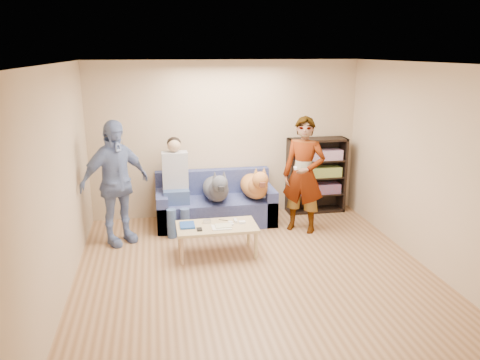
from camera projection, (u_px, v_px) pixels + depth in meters
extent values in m
plane|color=brown|center=(258.00, 279.00, 5.81)|extent=(5.00, 5.00, 0.00)
plane|color=white|center=(260.00, 64.00, 5.11)|extent=(5.00, 5.00, 0.00)
plane|color=tan|center=(226.00, 140.00, 7.83)|extent=(4.50, 0.00, 4.50)
plane|color=tan|center=(342.00, 276.00, 3.09)|extent=(4.50, 0.00, 4.50)
plane|color=tan|center=(56.00, 188.00, 5.07)|extent=(0.00, 5.00, 5.00)
plane|color=tan|center=(434.00, 170.00, 5.85)|extent=(0.00, 5.00, 5.00)
ellipsoid|color=#B2B3B8|center=(265.00, 194.00, 7.59)|extent=(0.39, 0.33, 0.14)
imported|color=gray|center=(304.00, 175.00, 7.16)|extent=(0.78, 0.72, 1.79)
imported|color=#758BBC|center=(115.00, 183.00, 6.69)|extent=(1.13, 0.96, 1.82)
cube|color=white|center=(295.00, 168.00, 6.89)|extent=(0.07, 0.13, 0.03)
cube|color=#1B4396|center=(187.00, 225.00, 6.40)|extent=(0.20, 0.26, 0.03)
cube|color=white|center=(221.00, 227.00, 6.33)|extent=(0.26, 0.20, 0.02)
cube|color=beige|center=(223.00, 226.00, 6.35)|extent=(0.22, 0.17, 0.01)
cube|color=silver|center=(207.00, 221.00, 6.51)|extent=(0.11, 0.06, 0.05)
cube|color=silver|center=(235.00, 221.00, 6.56)|extent=(0.04, 0.13, 0.03)
cube|color=white|center=(242.00, 222.00, 6.50)|extent=(0.09, 0.06, 0.03)
cylinder|color=silver|center=(231.00, 224.00, 6.44)|extent=(0.07, 0.07, 0.02)
cylinder|color=silver|center=(230.00, 222.00, 6.51)|extent=(0.07, 0.07, 0.02)
cylinder|color=#CB621C|center=(217.00, 229.00, 6.27)|extent=(0.13, 0.06, 0.01)
cylinder|color=black|center=(223.00, 220.00, 6.61)|extent=(0.13, 0.08, 0.01)
cube|color=black|center=(199.00, 229.00, 6.26)|extent=(0.07, 0.12, 0.02)
cube|color=#515B93|center=(216.00, 211.00, 7.65)|extent=(1.90, 0.85, 0.42)
cube|color=#515B93|center=(213.00, 181.00, 7.86)|extent=(1.90, 0.18, 0.40)
cube|color=#515B93|center=(162.00, 209.00, 7.48)|extent=(0.18, 0.85, 0.58)
cube|color=#515B93|center=(267.00, 203.00, 7.78)|extent=(0.18, 0.85, 0.58)
cube|color=#3C5385|center=(176.00, 195.00, 7.38)|extent=(0.40, 0.38, 0.22)
cylinder|color=#446295|center=(172.00, 224.00, 7.05)|extent=(0.14, 0.14, 0.47)
cylinder|color=#425793|center=(185.00, 223.00, 7.08)|extent=(0.14, 0.14, 0.47)
cube|color=#ABABB0|center=(175.00, 170.00, 7.37)|extent=(0.40, 0.24, 0.58)
sphere|color=tan|center=(174.00, 145.00, 7.26)|extent=(0.21, 0.21, 0.21)
ellipsoid|color=black|center=(174.00, 143.00, 7.28)|extent=(0.22, 0.22, 0.19)
ellipsoid|color=#4C4E57|center=(216.00, 189.00, 7.51)|extent=(0.41, 0.85, 0.35)
sphere|color=#484A52|center=(218.00, 189.00, 7.18)|extent=(0.31, 0.31, 0.31)
sphere|color=#4B4C55|center=(220.00, 184.00, 6.97)|extent=(0.25, 0.25, 0.25)
cube|color=black|center=(221.00, 188.00, 6.86)|extent=(0.08, 0.12, 0.07)
cone|color=#4E5058|center=(215.00, 175.00, 6.95)|extent=(0.08, 0.08, 0.12)
cone|color=#44454E|center=(224.00, 175.00, 6.97)|extent=(0.08, 0.08, 0.12)
cylinder|color=#52575D|center=(212.00, 184.00, 7.92)|extent=(0.05, 0.28, 0.16)
ellipsoid|color=#C0693A|center=(254.00, 186.00, 7.64)|extent=(0.42, 0.87, 0.36)
sphere|color=#C3683B|center=(258.00, 186.00, 7.33)|extent=(0.31, 0.31, 0.31)
sphere|color=#C1833B|center=(260.00, 180.00, 7.14)|extent=(0.25, 0.25, 0.25)
cube|color=#5A2E1F|center=(262.00, 184.00, 7.04)|extent=(0.08, 0.12, 0.07)
cone|color=#B98838|center=(256.00, 171.00, 7.11)|extent=(0.08, 0.08, 0.12)
cone|color=#BC8139|center=(264.00, 171.00, 7.14)|extent=(0.08, 0.08, 0.12)
cylinder|color=#C9823D|center=(249.00, 182.00, 8.02)|extent=(0.05, 0.28, 0.17)
cube|color=tan|center=(217.00, 227.00, 6.43)|extent=(1.10, 0.60, 0.04)
cylinder|color=tan|center=(182.00, 251.00, 6.16)|extent=(0.05, 0.05, 0.38)
cylinder|color=tan|center=(256.00, 245.00, 6.33)|extent=(0.05, 0.05, 0.38)
cylinder|color=tan|center=(180.00, 237.00, 6.63)|extent=(0.05, 0.05, 0.38)
cylinder|color=#D5BA83|center=(249.00, 232.00, 6.81)|extent=(0.05, 0.05, 0.38)
cube|color=black|center=(289.00, 177.00, 8.02)|extent=(0.04, 0.34, 1.30)
cube|color=black|center=(342.00, 174.00, 8.19)|extent=(0.04, 0.34, 1.30)
cube|color=black|center=(318.00, 140.00, 7.94)|extent=(1.00, 0.34, 0.04)
cube|color=black|center=(314.00, 210.00, 8.27)|extent=(1.00, 0.34, 0.04)
cube|color=black|center=(313.00, 173.00, 8.26)|extent=(1.00, 0.02, 1.30)
cube|color=black|center=(315.00, 193.00, 8.19)|extent=(0.94, 0.32, 0.03)
cube|color=black|center=(316.00, 177.00, 8.11)|extent=(0.94, 0.32, 0.02)
cube|color=black|center=(317.00, 160.00, 8.03)|extent=(0.94, 0.32, 0.02)
cube|color=#B23333|center=(316.00, 188.00, 8.15)|extent=(0.84, 0.24, 0.17)
cube|color=gold|center=(317.00, 172.00, 8.07)|extent=(0.84, 0.24, 0.17)
cube|color=#994C99|center=(317.00, 155.00, 7.99)|extent=(0.84, 0.24, 0.17)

